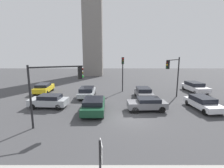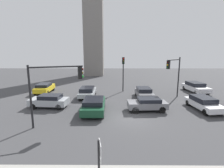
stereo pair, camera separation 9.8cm
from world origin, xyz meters
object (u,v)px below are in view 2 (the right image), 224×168
object	(u,v)px
car_5	(49,101)
car_0	(196,87)
direction_sign	(99,158)
car_6	(147,104)
car_4	(44,88)
car_1	(204,103)
car_7	(94,105)
traffic_light_1	(56,82)
traffic_light_2	(123,68)
traffic_light_0	(174,70)
car_2	(144,92)
car_3	(87,92)

from	to	relation	value
car_5	car_0	bearing A→B (deg)	-154.69
direction_sign	car_0	xyz separation A→B (m)	(12.92, 18.68, -0.80)
car_0	car_6	xyz separation A→B (m)	(-8.82, -8.31, -0.03)
direction_sign	car_4	size ratio (longest dim) A/B	0.53
direction_sign	car_1	distance (m)	14.72
direction_sign	car_7	distance (m)	9.98
traffic_light_1	traffic_light_2	bearing A→B (deg)	44.31
traffic_light_0	car_6	size ratio (longest dim) A/B	1.31
traffic_light_0	car_7	distance (m)	11.26
traffic_light_0	car_0	distance (m)	6.64
car_6	car_0	bearing A→B (deg)	-139.59
direction_sign	car_6	bearing A→B (deg)	58.09
car_2	car_5	distance (m)	11.67
car_1	traffic_light_2	bearing A→B (deg)	-142.57
traffic_light_0	car_4	bearing A→B (deg)	-51.68
car_1	car_3	size ratio (longest dim) A/B	1.07
car_6	car_1	bearing A→B (deg)	-179.41
car_2	car_5	bearing A→B (deg)	-71.41
traffic_light_1	car_3	bearing A→B (deg)	63.69
traffic_light_1	car_0	xyz separation A→B (m)	(16.88, 11.81, -2.90)
traffic_light_0	traffic_light_2	distance (m)	7.26
traffic_light_2	car_4	size ratio (longest dim) A/B	1.21
car_0	car_3	world-z (taller)	car_0
car_3	traffic_light_0	bearing A→B (deg)	-93.30
car_1	car_7	world-z (taller)	car_7
direction_sign	car_3	world-z (taller)	direction_sign
car_0	car_4	bearing A→B (deg)	-94.67
direction_sign	traffic_light_1	bearing A→B (deg)	109.65
traffic_light_2	car_0	bearing A→B (deg)	82.34
traffic_light_2	car_2	distance (m)	5.27
car_6	traffic_light_0	bearing A→B (deg)	-134.22
traffic_light_0	car_2	distance (m)	4.68
car_4	car_5	distance (m)	7.35
traffic_light_0	car_6	distance (m)	6.90
car_4	traffic_light_0	bearing A→B (deg)	-101.94
car_4	car_0	bearing A→B (deg)	-90.71
car_1	car_5	xyz separation A→B (m)	(-16.39, 0.63, 0.03)
direction_sign	car_4	xyz separation A→B (m)	(-9.50, 18.01, -0.82)
direction_sign	traffic_light_0	world-z (taller)	traffic_light_0
car_0	car_5	xyz separation A→B (m)	(-19.28, -7.32, -0.01)
traffic_light_1	car_6	bearing A→B (deg)	4.38
traffic_light_2	car_1	size ratio (longest dim) A/B	1.10
direction_sign	traffic_light_2	distance (m)	19.14
car_6	traffic_light_2	bearing A→B (deg)	-79.56
car_6	car_3	bearing A→B (deg)	-39.98
traffic_light_0	traffic_light_2	size ratio (longest dim) A/B	1.02
direction_sign	car_3	size ratio (longest dim) A/B	0.52
traffic_light_2	car_3	distance (m)	6.58
direction_sign	car_4	bearing A→B (deg)	107.48
traffic_light_2	direction_sign	bearing A→B (deg)	-12.66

